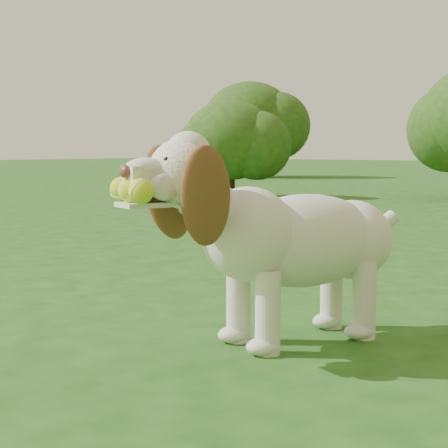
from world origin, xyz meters
The scene contains 4 objects.
ground centered at (0.00, 0.00, 0.00)m, with size 80.00×80.00×0.00m, color #1B4413.
dog centered at (-0.05, 0.10, 0.41)m, with size 0.67×1.16×0.78m.
shrub_a centered at (-5.47, 6.41, 0.84)m, with size 1.37×1.37×1.42m.
shrub_g centered at (-10.13, 12.86, 1.41)m, with size 2.31×2.31×2.39m.
Camera 1 is at (1.53, -2.11, 0.72)m, focal length 60.00 mm.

